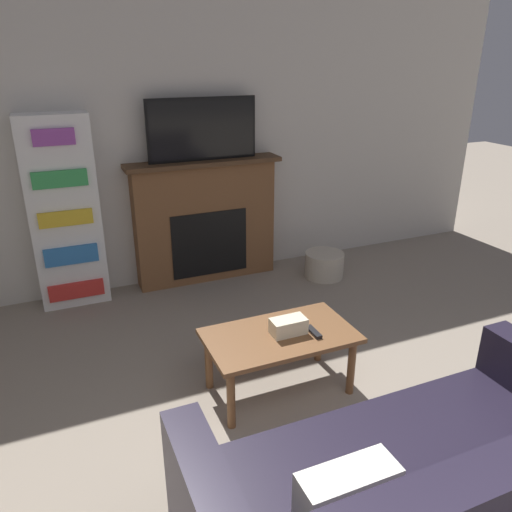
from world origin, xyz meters
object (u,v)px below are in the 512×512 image
Objects in this scene: coffee_table at (280,342)px; bookshelf at (65,214)px; couch at (423,510)px; storage_basket at (324,265)px; fireplace at (206,221)px; tv at (203,129)px.

bookshelf reaches higher than coffee_table.
storage_basket is (1.15, 2.74, -0.18)m from couch.
storage_basket is (1.17, 1.44, -0.24)m from coffee_table.
tv is (0.00, -0.02, 0.84)m from fireplace.
coffee_table is at bearing -93.67° from fireplace.
fireplace is 3.19m from couch.
fireplace reaches higher than storage_basket.
storage_basket is at bearing -21.33° from tv.
bookshelf is at bearing -178.95° from fireplace.
fireplace reaches higher than couch.
fireplace is at bearing 157.74° from storage_basket.
tv is at bearing 86.29° from coffee_table.
couch is 1.17× the size of bookshelf.
fireplace is 0.84m from tv.
couch is at bearing -70.42° from bookshelf.
couch is 1.31m from coffee_table.
storage_basket is at bearing -10.21° from bookshelf.
fireplace is 0.75× the size of couch.
bookshelf reaches higher than couch.
tv is 1.06× the size of coffee_table.
fireplace is 1.89m from coffee_table.
storage_basket is (2.27, -0.41, -0.68)m from bookshelf.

